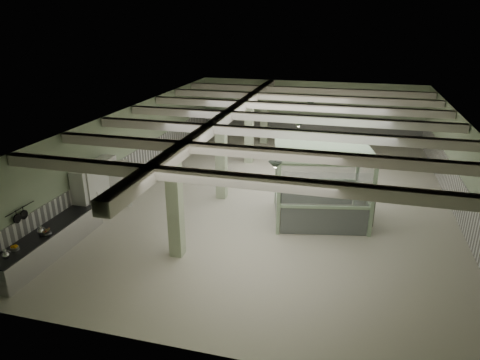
% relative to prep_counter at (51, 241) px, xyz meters
% --- Properties ---
extents(floor, '(20.00, 20.00, 0.00)m').
position_rel_prep_counter_xyz_m(floor, '(6.54, 7.00, -0.46)').
color(floor, beige).
rests_on(floor, ground).
extents(ceiling, '(14.00, 20.00, 0.02)m').
position_rel_prep_counter_xyz_m(ceiling, '(6.54, 7.00, 3.14)').
color(ceiling, silver).
rests_on(ceiling, wall_back).
extents(wall_back, '(14.00, 0.02, 3.60)m').
position_rel_prep_counter_xyz_m(wall_back, '(6.54, 17.00, 1.34)').
color(wall_back, '#ABBF99').
rests_on(wall_back, floor).
extents(wall_front, '(14.00, 0.02, 3.60)m').
position_rel_prep_counter_xyz_m(wall_front, '(6.54, -3.00, 1.34)').
color(wall_front, '#ABBF99').
rests_on(wall_front, floor).
extents(wall_left, '(0.02, 20.00, 3.60)m').
position_rel_prep_counter_xyz_m(wall_left, '(-0.46, 7.00, 1.34)').
color(wall_left, '#ABBF99').
rests_on(wall_left, floor).
extents(wall_right, '(0.02, 20.00, 3.60)m').
position_rel_prep_counter_xyz_m(wall_right, '(13.54, 7.00, 1.34)').
color(wall_right, '#ABBF99').
rests_on(wall_right, floor).
extents(wainscot_left, '(0.05, 19.90, 1.50)m').
position_rel_prep_counter_xyz_m(wainscot_left, '(-0.43, 7.00, 0.29)').
color(wainscot_left, silver).
rests_on(wainscot_left, floor).
extents(wainscot_right, '(0.05, 19.90, 1.50)m').
position_rel_prep_counter_xyz_m(wainscot_right, '(13.52, 7.00, 0.29)').
color(wainscot_right, silver).
rests_on(wainscot_right, floor).
extents(wainscot_back, '(13.90, 0.05, 1.50)m').
position_rel_prep_counter_xyz_m(wainscot_back, '(6.54, 16.98, 0.29)').
color(wainscot_back, silver).
rests_on(wainscot_back, floor).
extents(girder, '(0.45, 19.90, 0.40)m').
position_rel_prep_counter_xyz_m(girder, '(4.04, 7.00, 2.92)').
color(girder, beige).
rests_on(girder, ceiling).
extents(beam_a, '(13.90, 0.35, 0.32)m').
position_rel_prep_counter_xyz_m(beam_a, '(6.54, -0.50, 2.96)').
color(beam_a, beige).
rests_on(beam_a, ceiling).
extents(beam_b, '(13.90, 0.35, 0.32)m').
position_rel_prep_counter_xyz_m(beam_b, '(6.54, 2.00, 2.96)').
color(beam_b, beige).
rests_on(beam_b, ceiling).
extents(beam_c, '(13.90, 0.35, 0.32)m').
position_rel_prep_counter_xyz_m(beam_c, '(6.54, 4.50, 2.96)').
color(beam_c, beige).
rests_on(beam_c, ceiling).
extents(beam_d, '(13.90, 0.35, 0.32)m').
position_rel_prep_counter_xyz_m(beam_d, '(6.54, 7.00, 2.96)').
color(beam_d, beige).
rests_on(beam_d, ceiling).
extents(beam_e, '(13.90, 0.35, 0.32)m').
position_rel_prep_counter_xyz_m(beam_e, '(6.54, 9.50, 2.96)').
color(beam_e, beige).
rests_on(beam_e, ceiling).
extents(beam_f, '(13.90, 0.35, 0.32)m').
position_rel_prep_counter_xyz_m(beam_f, '(6.54, 12.00, 2.96)').
color(beam_f, beige).
rests_on(beam_f, ceiling).
extents(beam_g, '(13.90, 0.35, 0.32)m').
position_rel_prep_counter_xyz_m(beam_g, '(6.54, 14.50, 2.96)').
color(beam_g, beige).
rests_on(beam_g, ceiling).
extents(column_a, '(0.42, 0.42, 3.60)m').
position_rel_prep_counter_xyz_m(column_a, '(4.04, 1.00, 1.34)').
color(column_a, '#B7C7A0').
rests_on(column_a, floor).
extents(column_b, '(0.42, 0.42, 3.60)m').
position_rel_prep_counter_xyz_m(column_b, '(4.04, 6.00, 1.34)').
color(column_b, '#B7C7A0').
rests_on(column_b, floor).
extents(column_c, '(0.42, 0.42, 3.60)m').
position_rel_prep_counter_xyz_m(column_c, '(4.04, 11.00, 1.34)').
color(column_c, '#B7C7A0').
rests_on(column_c, floor).
extents(column_d, '(0.42, 0.42, 3.60)m').
position_rel_prep_counter_xyz_m(column_d, '(4.04, 15.00, 1.34)').
color(column_d, '#B7C7A0').
rests_on(column_d, floor).
extents(hook_rail, '(0.02, 1.20, 0.02)m').
position_rel_prep_counter_xyz_m(hook_rail, '(-0.39, -0.60, 1.39)').
color(hook_rail, black).
rests_on(hook_rail, wall_left).
extents(pendant_front, '(0.44, 0.44, 0.22)m').
position_rel_prep_counter_xyz_m(pendant_front, '(7.04, 2.00, 2.59)').
color(pendant_front, '#2D3C2F').
rests_on(pendant_front, ceiling).
extents(pendant_mid, '(0.44, 0.44, 0.22)m').
position_rel_prep_counter_xyz_m(pendant_mid, '(7.04, 7.50, 2.59)').
color(pendant_mid, '#2D3C2F').
rests_on(pendant_mid, ceiling).
extents(pendant_back, '(0.44, 0.44, 0.22)m').
position_rel_prep_counter_xyz_m(pendant_back, '(7.04, 12.50, 2.59)').
color(pendant_back, '#2D3C2F').
rests_on(pendant_back, ceiling).
extents(prep_counter, '(0.85, 4.84, 0.91)m').
position_rel_prep_counter_xyz_m(prep_counter, '(0.00, 0.00, 0.00)').
color(prep_counter, silver).
rests_on(prep_counter, floor).
extents(pitcher_near, '(0.27, 0.29, 0.32)m').
position_rel_prep_counter_xyz_m(pitcher_near, '(0.04, -0.42, 0.60)').
color(pitcher_near, silver).
rests_on(pitcher_near, prep_counter).
extents(pitcher_far, '(0.27, 0.29, 0.30)m').
position_rel_prep_counter_xyz_m(pitcher_far, '(0.05, -1.90, 0.59)').
color(pitcher_far, silver).
rests_on(pitcher_far, prep_counter).
extents(veg_colander, '(0.40, 0.40, 0.17)m').
position_rel_prep_counter_xyz_m(veg_colander, '(0.15, -0.33, 0.52)').
color(veg_colander, '#3B3A3F').
rests_on(veg_colander, prep_counter).
extents(orange_bowl, '(0.25, 0.25, 0.09)m').
position_rel_prep_counter_xyz_m(orange_bowl, '(-0.09, -1.41, 0.48)').
color(orange_bowl, '#B2B2B7').
rests_on(orange_bowl, prep_counter).
extents(skillet_near, '(0.04, 0.29, 0.29)m').
position_rel_prep_counter_xyz_m(skillet_near, '(-0.34, -0.84, 1.17)').
color(skillet_near, black).
rests_on(skillet_near, hook_rail).
extents(skillet_far, '(0.04, 0.30, 0.30)m').
position_rel_prep_counter_xyz_m(skillet_far, '(-0.34, -0.55, 1.17)').
color(skillet_far, black).
rests_on(skillet_far, hook_rail).
extents(walkin_cooler, '(1.11, 2.33, 2.13)m').
position_rel_prep_counter_xyz_m(walkin_cooler, '(-0.08, 3.00, 0.61)').
color(walkin_cooler, silver).
rests_on(walkin_cooler, floor).
extents(guard_booth, '(4.04, 3.61, 2.84)m').
position_rel_prep_counter_xyz_m(guard_booth, '(8.31, 4.91, 1.43)').
color(guard_booth, '#A2C099').
rests_on(guard_booth, floor).
extents(filing_cabinet, '(0.56, 0.68, 1.27)m').
position_rel_prep_counter_xyz_m(filing_cabinet, '(10.07, 4.91, 0.17)').
color(filing_cabinet, '#545547').
rests_on(filing_cabinet, floor).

